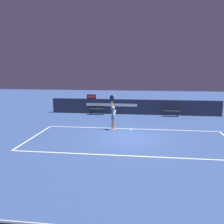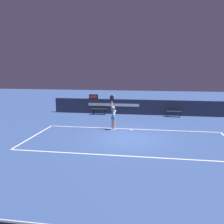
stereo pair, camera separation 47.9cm
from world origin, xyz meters
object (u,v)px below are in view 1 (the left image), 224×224
tennis_ball (114,96)px  courtside_bench_far (172,112)px  speed_display (91,97)px  tennis_player (113,116)px  courtside_bench_near (97,110)px

tennis_ball → courtside_bench_far: (4.25, 4.98, -1.89)m
speed_display → courtside_bench_far: bearing=-5.0°
courtside_bench_far → tennis_ball: bearing=-130.5°
speed_display → tennis_player: 6.23m
tennis_ball → courtside_bench_far: bearing=49.5°
speed_display → tennis_player: bearing=-64.9°
courtside_bench_far → tennis_player: bearing=-130.7°
courtside_bench_far → speed_display: bearing=175.0°
courtside_bench_near → courtside_bench_far: courtside_bench_near is taller
speed_display → tennis_ball: bearing=-64.3°
tennis_player → tennis_ball: (0.06, 0.03, 1.31)m
courtside_bench_near → courtside_bench_far: 6.33m
courtside_bench_near → tennis_player: bearing=-68.2°
tennis_ball → courtside_bench_near: size_ratio=0.05×
speed_display → courtside_bench_far: speed_display is taller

